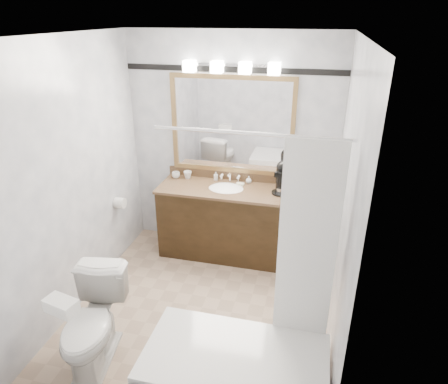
{
  "coord_description": "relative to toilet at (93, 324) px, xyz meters",
  "views": [
    {
      "loc": [
        0.95,
        -2.97,
        2.65
      ],
      "look_at": [
        0.14,
        0.35,
        1.11
      ],
      "focal_mm": 32.0,
      "sensor_mm": 36.0,
      "label": 1
    }
  ],
  "objects": [
    {
      "name": "tp_roll",
      "position": [
        -0.49,
        1.49,
        0.32
      ],
      "size": [
        0.11,
        0.12,
        0.12
      ],
      "primitive_type": "cylinder",
      "rotation": [
        0.0,
        1.57,
        0.0
      ],
      "color": "white",
      "rests_on": "room"
    },
    {
      "name": "soap_bar",
      "position": [
        0.79,
        1.96,
        0.48
      ],
      "size": [
        0.09,
        0.07,
        0.03
      ],
      "primitive_type": "cube",
      "rotation": [
        0.0,
        0.0,
        -0.2
      ],
      "color": "beige",
      "rests_on": "vanity"
    },
    {
      "name": "toilet",
      "position": [
        0.0,
        0.0,
        0.0
      ],
      "size": [
        0.55,
        0.81,
        0.76
      ],
      "primitive_type": "imported",
      "rotation": [
        0.0,
        0.0,
        0.17
      ],
      "color": "white",
      "rests_on": "ground"
    },
    {
      "name": "cup_left",
      "position": [
        0.0,
        1.99,
        0.5
      ],
      "size": [
        0.1,
        0.1,
        0.07
      ],
      "primitive_type": "imported",
      "rotation": [
        0.0,
        0.0,
        -0.1
      ],
      "color": "white",
      "rests_on": "vanity"
    },
    {
      "name": "room",
      "position": [
        0.65,
        0.82,
        0.87
      ],
      "size": [
        2.42,
        2.62,
        2.52
      ],
      "color": "tan",
      "rests_on": "ground"
    },
    {
      "name": "coffee_maker",
      "position": [
        1.28,
        1.88,
        0.65
      ],
      "size": [
        0.19,
        0.23,
        0.36
      ],
      "rotation": [
        0.0,
        0.0,
        -0.29
      ],
      "color": "black",
      "rests_on": "vanity"
    },
    {
      "name": "mirror",
      "position": [
        0.65,
        2.1,
        1.12
      ],
      "size": [
        1.4,
        0.04,
        1.1
      ],
      "color": "olive",
      "rests_on": "room"
    },
    {
      "name": "cup_right",
      "position": [
        0.14,
        2.01,
        0.51
      ],
      "size": [
        0.12,
        0.12,
        0.09
      ],
      "primitive_type": "imported",
      "rotation": [
        0.0,
        0.0,
        0.28
      ],
      "color": "white",
      "rests_on": "vanity"
    },
    {
      "name": "bathtub",
      "position": [
        1.21,
        -0.08,
        -0.1
      ],
      "size": [
        1.3,
        0.75,
        1.96
      ],
      "color": "white",
      "rests_on": "ground"
    },
    {
      "name": "vanity",
      "position": [
        0.65,
        1.84,
        0.06
      ],
      "size": [
        1.53,
        0.58,
        0.97
      ],
      "color": "black",
      "rests_on": "ground"
    },
    {
      "name": "tissue_box",
      "position": [
        0.0,
        -0.3,
        0.43
      ],
      "size": [
        0.25,
        0.17,
        0.09
      ],
      "primitive_type": "cube",
      "rotation": [
        0.0,
        0.0,
        -0.22
      ],
      "color": "white",
      "rests_on": "toilet"
    },
    {
      "name": "soap_bottle_a",
      "position": [
        0.48,
        2.05,
        0.52
      ],
      "size": [
        0.05,
        0.05,
        0.1
      ],
      "primitive_type": "imported",
      "rotation": [
        0.0,
        0.0,
        0.13
      ],
      "color": "white",
      "rests_on": "vanity"
    },
    {
      "name": "soap_bottle_b",
      "position": [
        0.87,
        2.04,
        0.51
      ],
      "size": [
        0.07,
        0.07,
        0.08
      ],
      "primitive_type": "imported",
      "rotation": [
        0.0,
        0.0,
        0.08
      ],
      "color": "white",
      "rests_on": "vanity"
    },
    {
      "name": "vanity_light_bar",
      "position": [
        0.65,
        2.05,
        1.75
      ],
      "size": [
        1.02,
        0.14,
        0.12
      ],
      "color": "silver",
      "rests_on": "room"
    },
    {
      "name": "accent_stripe",
      "position": [
        0.65,
        2.12,
        1.72
      ],
      "size": [
        2.4,
        0.01,
        0.06
      ],
      "primitive_type": "cube",
      "color": "black",
      "rests_on": "room"
    }
  ]
}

